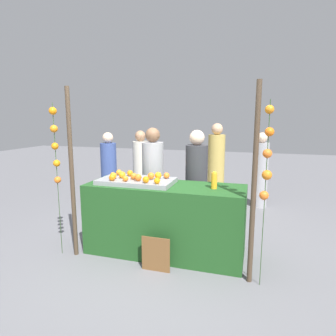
{
  "coord_description": "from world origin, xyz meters",
  "views": [
    {
      "loc": [
        1.13,
        -3.54,
        1.82
      ],
      "look_at": [
        0.0,
        0.15,
        1.14
      ],
      "focal_mm": 31.2,
      "sensor_mm": 36.0,
      "label": 1
    }
  ],
  "objects_px": {
    "vendor_left": "(153,184)",
    "vendor_right": "(196,188)",
    "chalkboard_sign": "(156,255)",
    "orange_0": "(134,176)",
    "orange_1": "(158,175)",
    "juice_bottle": "(214,181)",
    "stall_counter": "(165,219)"
  },
  "relations": [
    {
      "from": "stall_counter",
      "to": "chalkboard_sign",
      "type": "bearing_deg",
      "value": -84.75
    },
    {
      "from": "stall_counter",
      "to": "vendor_right",
      "type": "xyz_separation_m",
      "value": [
        0.29,
        0.66,
        0.29
      ]
    },
    {
      "from": "vendor_right",
      "to": "chalkboard_sign",
      "type": "bearing_deg",
      "value": -102.0
    },
    {
      "from": "stall_counter",
      "to": "juice_bottle",
      "type": "relative_size",
      "value": 9.57
    },
    {
      "from": "chalkboard_sign",
      "to": "vendor_right",
      "type": "distance_m",
      "value": 1.3
    },
    {
      "from": "juice_bottle",
      "to": "orange_1",
      "type": "bearing_deg",
      "value": 173.56
    },
    {
      "from": "chalkboard_sign",
      "to": "vendor_right",
      "type": "bearing_deg",
      "value": 78.0
    },
    {
      "from": "juice_bottle",
      "to": "vendor_right",
      "type": "height_order",
      "value": "vendor_right"
    },
    {
      "from": "orange_0",
      "to": "juice_bottle",
      "type": "height_order",
      "value": "juice_bottle"
    },
    {
      "from": "orange_1",
      "to": "chalkboard_sign",
      "type": "height_order",
      "value": "orange_1"
    },
    {
      "from": "orange_1",
      "to": "vendor_right",
      "type": "distance_m",
      "value": 0.76
    },
    {
      "from": "stall_counter",
      "to": "orange_0",
      "type": "xyz_separation_m",
      "value": [
        -0.41,
        -0.06,
        0.57
      ]
    },
    {
      "from": "juice_bottle",
      "to": "chalkboard_sign",
      "type": "xyz_separation_m",
      "value": [
        -0.6,
        -0.48,
        -0.84
      ]
    },
    {
      "from": "stall_counter",
      "to": "orange_1",
      "type": "bearing_deg",
      "value": 146.33
    },
    {
      "from": "vendor_left",
      "to": "vendor_right",
      "type": "relative_size",
      "value": 1.02
    },
    {
      "from": "chalkboard_sign",
      "to": "orange_0",
      "type": "bearing_deg",
      "value": 136.49
    },
    {
      "from": "vendor_left",
      "to": "stall_counter",
      "type": "bearing_deg",
      "value": -58.71
    },
    {
      "from": "vendor_left",
      "to": "orange_1",
      "type": "bearing_deg",
      "value": -63.95
    },
    {
      "from": "stall_counter",
      "to": "juice_bottle",
      "type": "height_order",
      "value": "juice_bottle"
    },
    {
      "from": "vendor_left",
      "to": "juice_bottle",
      "type": "bearing_deg",
      "value": -32.55
    },
    {
      "from": "stall_counter",
      "to": "chalkboard_sign",
      "type": "xyz_separation_m",
      "value": [
        0.05,
        -0.49,
        -0.26
      ]
    },
    {
      "from": "stall_counter",
      "to": "vendor_right",
      "type": "height_order",
      "value": "vendor_right"
    },
    {
      "from": "stall_counter",
      "to": "orange_1",
      "type": "height_order",
      "value": "orange_1"
    },
    {
      "from": "stall_counter",
      "to": "vendor_left",
      "type": "xyz_separation_m",
      "value": [
        -0.4,
        0.66,
        0.3
      ]
    },
    {
      "from": "stall_counter",
      "to": "chalkboard_sign",
      "type": "height_order",
      "value": "stall_counter"
    },
    {
      "from": "chalkboard_sign",
      "to": "vendor_right",
      "type": "relative_size",
      "value": 0.27
    },
    {
      "from": "orange_1",
      "to": "chalkboard_sign",
      "type": "bearing_deg",
      "value": -74.14
    },
    {
      "from": "stall_counter",
      "to": "juice_bottle",
      "type": "xyz_separation_m",
      "value": [
        0.65,
        -0.01,
        0.57
      ]
    },
    {
      "from": "orange_0",
      "to": "vendor_left",
      "type": "height_order",
      "value": "vendor_left"
    },
    {
      "from": "orange_1",
      "to": "vendor_right",
      "type": "height_order",
      "value": "vendor_right"
    },
    {
      "from": "vendor_right",
      "to": "vendor_left",
      "type": "bearing_deg",
      "value": 179.67
    },
    {
      "from": "orange_1",
      "to": "vendor_right",
      "type": "bearing_deg",
      "value": 54.99
    }
  ]
}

